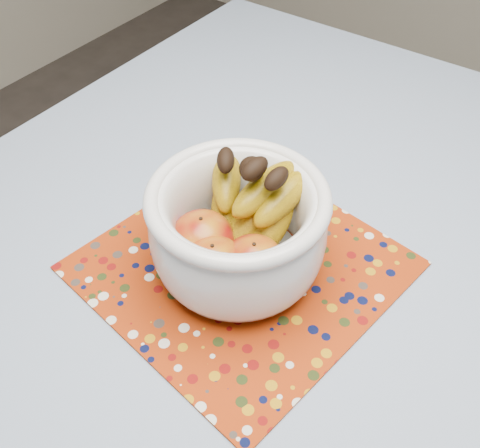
# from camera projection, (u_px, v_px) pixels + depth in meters

# --- Properties ---
(table) EXTENTS (1.20, 1.20, 0.75)m
(table) POSITION_uv_depth(u_px,v_px,m) (330.00, 299.00, 0.89)
(table) COLOR brown
(table) RESTS_ON ground
(tablecloth) EXTENTS (1.32, 1.32, 0.01)m
(tablecloth) POSITION_uv_depth(u_px,v_px,m) (337.00, 266.00, 0.83)
(tablecloth) COLOR slate
(tablecloth) RESTS_ON table
(placemat) EXTENTS (0.45, 0.45, 0.00)m
(placemat) POSITION_uv_depth(u_px,v_px,m) (242.00, 265.00, 0.82)
(placemat) COLOR #902807
(placemat) RESTS_ON tablecloth
(fruit_bowl) EXTENTS (0.25, 0.24, 0.19)m
(fruit_bowl) POSITION_uv_depth(u_px,v_px,m) (239.00, 224.00, 0.76)
(fruit_bowl) COLOR silver
(fruit_bowl) RESTS_ON placemat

